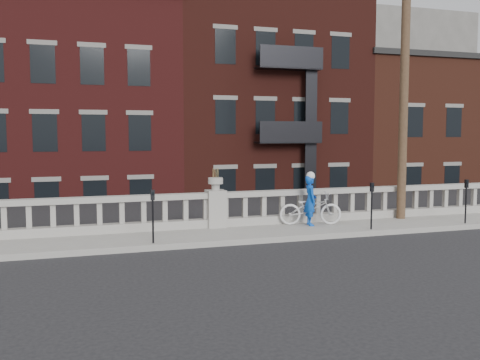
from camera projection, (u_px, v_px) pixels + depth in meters
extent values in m
plane|color=black|center=(262.00, 262.00, 12.19)|extent=(120.00, 120.00, 0.00)
cube|color=gray|center=(225.00, 235.00, 15.02)|extent=(32.00, 2.20, 0.15)
cube|color=gray|center=(216.00, 223.00, 15.91)|extent=(28.00, 0.34, 0.25)
cube|color=gray|center=(216.00, 195.00, 15.83)|extent=(28.00, 0.34, 0.16)
cube|color=gray|center=(216.00, 209.00, 15.87)|extent=(0.55, 0.55, 1.10)
cylinder|color=gray|center=(216.00, 187.00, 15.81)|extent=(0.24, 0.24, 0.20)
cylinder|color=gray|center=(216.00, 181.00, 15.80)|extent=(0.44, 0.44, 0.18)
cube|color=#605E59|center=(213.00, 307.00, 16.47)|extent=(36.00, 0.50, 5.15)
cube|color=black|center=(131.00, 251.00, 37.21)|extent=(80.00, 44.00, 0.50)
cube|color=#595651|center=(132.00, 293.00, 19.83)|extent=(16.00, 7.00, 4.00)
cube|color=#595651|center=(359.00, 122.00, 49.87)|extent=(14.00, 14.00, 18.00)
cube|color=#4B1615|center=(69.00, 150.00, 29.66)|extent=(10.00, 14.00, 14.00)
cube|color=black|center=(65.00, 19.00, 29.04)|extent=(10.30, 14.30, 0.30)
cube|color=#3E1510|center=(240.00, 136.00, 32.70)|extent=(10.00, 14.00, 15.50)
cube|color=black|center=(240.00, 4.00, 32.01)|extent=(10.30, 14.30, 0.30)
cube|color=#4E2317|center=(381.00, 162.00, 35.96)|extent=(10.00, 14.00, 12.00)
cube|color=black|center=(383.00, 70.00, 35.42)|extent=(10.30, 14.30, 0.30)
cylinder|color=#422D1E|center=(405.00, 64.00, 17.08)|extent=(0.28, 0.28, 10.00)
cylinder|color=black|center=(153.00, 222.00, 13.50)|extent=(0.05, 0.05, 1.10)
cube|color=black|center=(153.00, 195.00, 13.44)|extent=(0.10, 0.08, 0.26)
cube|color=black|center=(153.00, 194.00, 13.39)|extent=(0.06, 0.01, 0.08)
cylinder|color=black|center=(371.00, 210.00, 15.47)|extent=(0.05, 0.05, 1.10)
cube|color=black|center=(372.00, 187.00, 15.41)|extent=(0.10, 0.08, 0.26)
cube|color=black|center=(373.00, 186.00, 15.36)|extent=(0.06, 0.01, 0.08)
cylinder|color=black|center=(466.00, 206.00, 16.50)|extent=(0.05, 0.05, 1.10)
cube|color=black|center=(467.00, 184.00, 16.44)|extent=(0.10, 0.08, 0.26)
cube|color=black|center=(468.00, 183.00, 16.40)|extent=(0.06, 0.01, 0.08)
imported|color=silver|center=(310.00, 208.00, 16.27)|extent=(2.00, 1.13, 0.99)
imported|color=#0C45B5|center=(310.00, 200.00, 16.12)|extent=(0.45, 0.61, 1.52)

